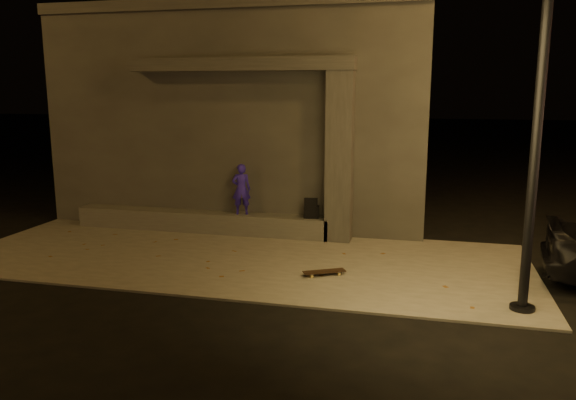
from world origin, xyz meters
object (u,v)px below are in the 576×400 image
(skateboard, at_px, (324,272))
(street_lamp_0, at_px, (547,12))
(column, at_px, (340,157))
(backpack, at_px, (312,211))
(skateboarder, at_px, (241,189))

(skateboard, distance_m, street_lamp_0, 5.26)
(column, height_order, skateboard, column)
(backpack, distance_m, skateboard, 2.63)
(column, height_order, street_lamp_0, street_lamp_0)
(skateboard, xyz_separation_m, street_lamp_0, (3.13, -0.83, 4.15))
(skateboarder, distance_m, backpack, 1.66)
(skateboarder, xyz_separation_m, skateboard, (2.34, -2.47, -0.95))
(skateboarder, height_order, backpack, skateboarder)
(skateboarder, height_order, street_lamp_0, street_lamp_0)
(skateboard, height_order, street_lamp_0, street_lamp_0)
(skateboarder, distance_m, skateboard, 3.53)
(backpack, xyz_separation_m, skateboard, (0.73, -2.47, -0.54))
(skateboarder, relative_size, skateboard, 1.52)
(backpack, height_order, street_lamp_0, street_lamp_0)
(street_lamp_0, bearing_deg, skateboarder, 148.88)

